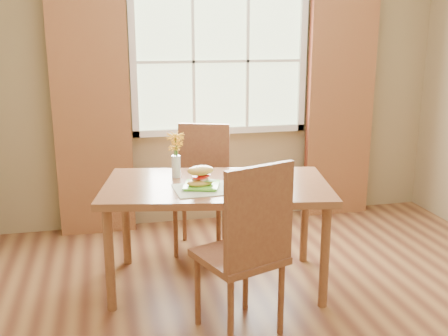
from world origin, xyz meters
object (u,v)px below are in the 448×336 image
Objects in this scene: dining_table at (217,194)px; chair_far at (202,181)px; chair_near at (248,244)px; flower_vase at (176,149)px; croissant_sandwich at (201,176)px; water_glass at (255,180)px.

chair_far is at bearing 98.56° from dining_table.
chair_near is 3.28× the size of flower_vase.
chair_far is at bearing 60.16° from flower_vase.
dining_table is 7.92× the size of croissant_sandwich.
water_glass is (0.35, -0.08, -0.02)m from croissant_sandwich.
chair_near is at bearing -109.99° from water_glass.
flower_vase is (-0.12, 0.31, 0.12)m from croissant_sandwich.
dining_table is at bearing 72.34° from chair_near.
dining_table is at bearing -41.61° from flower_vase.
croissant_sandwich is at bearing -69.29° from flower_vase.
flower_vase reaches higher than chair_near.
chair_near is 5.07× the size of croissant_sandwich.
dining_table is 0.71m from chair_far.
croissant_sandwich is 0.36m from water_glass.
chair_near is 1.41m from chair_far.
croissant_sandwich is (-0.13, -0.09, 0.16)m from dining_table.
chair_far is (-0.00, 1.41, -0.02)m from chair_near.
flower_vase is at bearing 97.02° from croissant_sandwich.
water_glass is 0.63m from flower_vase.
croissant_sandwich is (-0.16, -0.80, 0.27)m from chair_far.
chair_far is 0.94m from water_glass.
flower_vase is (-0.28, -0.48, 0.39)m from chair_far.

